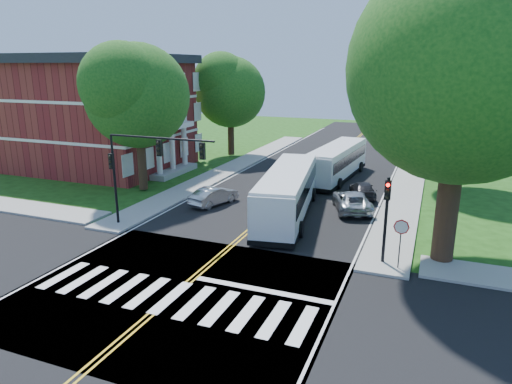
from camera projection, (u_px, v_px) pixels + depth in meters
The scene contains 24 objects.
ground at pixel (177, 293), 20.39m from camera, with size 140.00×140.00×0.00m, color #1A4110.
road at pixel (294, 192), 36.52m from camera, with size 14.00×96.00×0.01m, color black.
cross_road at pixel (177, 292), 20.39m from camera, with size 60.00×12.00×0.01m, color black.
center_line at pixel (307, 181), 40.11m from camera, with size 0.36×70.00×0.01m, color gold.
edge_line_w at pixel (237, 174), 42.51m from camera, with size 0.12×70.00×0.01m, color silver.
edge_line_e at pixel (387, 188), 37.70m from camera, with size 0.12×70.00×0.01m, color silver.
crosswalk at pixel (171, 297), 19.94m from camera, with size 12.60×3.00×0.01m, color silver.
stop_bar at pixel (262, 290), 20.59m from camera, with size 6.60×0.40×0.01m, color silver.
sidewalk_nw at pixel (235, 166), 45.71m from camera, with size 2.60×40.00×0.15m, color gray.
sidewalk_ne at pixel (408, 181), 39.84m from camera, with size 2.60×40.00×0.15m, color gray.
tree_ne_big at pixel (464, 69), 21.09m from camera, with size 10.80×10.80×14.91m.
tree_west_near at pixel (137, 96), 34.99m from camera, with size 8.00×8.00×11.40m.
tree_west_far at pixel (230, 92), 49.29m from camera, with size 7.60×7.60×10.67m.
tree_east_mid at pixel (459, 91), 35.73m from camera, with size 8.40×8.40×11.93m.
tree_east_far at pixel (463, 93), 49.98m from camera, with size 7.20×7.20×10.34m.
brick_building at pixel (86, 112), 44.62m from camera, with size 20.00×13.00×10.80m.
signal_nw at pixel (144, 160), 27.05m from camera, with size 7.15×0.46×5.66m.
signal_ne at pixel (386, 209), 22.47m from camera, with size 0.30×0.46×4.40m.
stop_sign at pixel (401, 232), 22.02m from camera, with size 0.76×0.08×2.53m.
bus_lead at pixel (288, 192), 30.27m from camera, with size 4.54×12.46×3.16m.
bus_follow at pixel (337, 161), 40.51m from camera, with size 3.44×11.61×2.96m.
hatchback at pixel (214, 196), 33.08m from camera, with size 1.40×4.01×1.32m, color #A4A6AB.
suv at pixel (352, 201), 31.77m from camera, with size 2.28×4.93×1.37m, color #AFB2B7.
dark_sedan at pixel (363, 190), 35.00m from camera, with size 1.65×4.05×1.17m, color black.
Camera 1 is at (10.07, -15.85, 9.81)m, focal length 32.00 mm.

